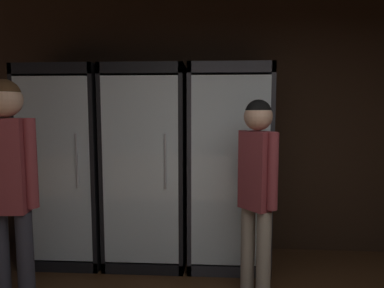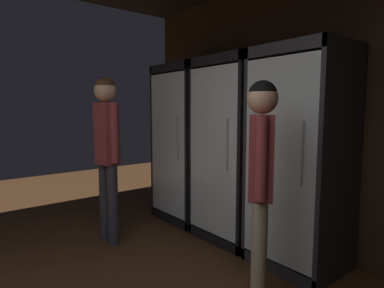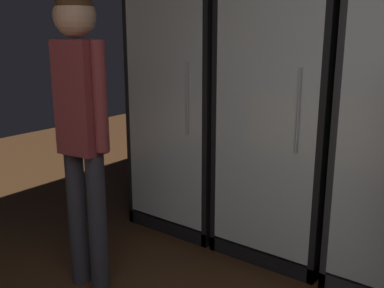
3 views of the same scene
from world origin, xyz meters
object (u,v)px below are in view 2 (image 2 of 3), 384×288
object	(u,v)px
shopper_far	(261,170)
cooler_far_left	(191,144)
cooler_center	(303,161)
shopper_near	(107,140)
cooler_left	(237,150)

from	to	relation	value
shopper_far	cooler_far_left	bearing A→B (deg)	155.89
cooler_center	shopper_near	distance (m)	1.94
cooler_left	cooler_far_left	bearing A→B (deg)	179.87
shopper_near	cooler_far_left	bearing A→B (deg)	94.68
cooler_left	cooler_center	xyz separation A→B (m)	(0.81, 0.00, -0.01)
shopper_near	shopper_far	size ratio (longest dim) A/B	1.08
cooler_left	cooler_center	world-z (taller)	same
cooler_center	shopper_far	xyz separation A→B (m)	(0.18, -0.81, 0.04)
cooler_left	shopper_far	distance (m)	1.28
cooler_left	cooler_center	distance (m)	0.81
cooler_left	shopper_far	size ratio (longest dim) A/B	1.21
cooler_far_left	shopper_near	distance (m)	1.20
cooler_left	shopper_near	world-z (taller)	cooler_left
cooler_far_left	shopper_near	xyz separation A→B (m)	(0.10, -1.19, 0.13)
cooler_far_left	cooler_center	bearing A→B (deg)	-0.02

